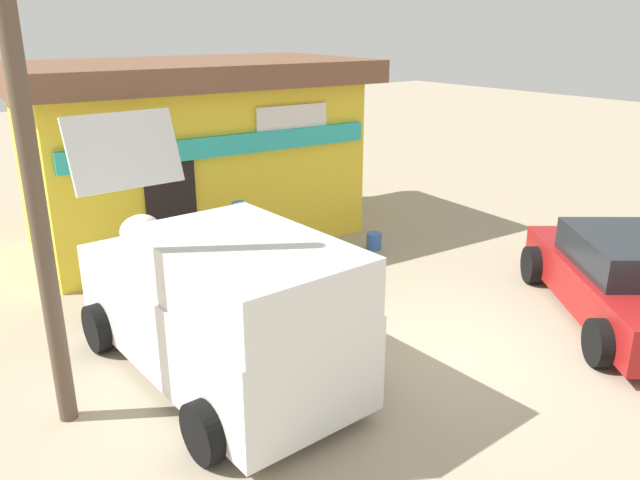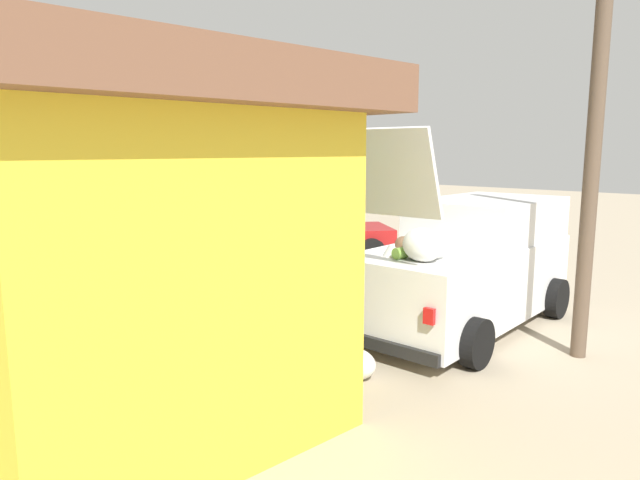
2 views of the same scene
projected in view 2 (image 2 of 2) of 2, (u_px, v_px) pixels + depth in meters
name	position (u px, v px, depth m)	size (l,w,h in m)	color
ground_plane	(371.00, 281.00, 12.08)	(60.00, 60.00, 0.00)	tan
storefront_bar	(84.00, 230.00, 6.67)	(7.10, 4.38, 3.57)	yellow
delivery_van	(468.00, 264.00, 8.96)	(2.25, 4.77, 3.05)	white
parked_sedan	(311.00, 235.00, 14.45)	(3.89, 4.30, 1.31)	maroon
vendor_standing	(316.00, 275.00, 8.55)	(0.40, 0.56, 1.60)	navy
customer_bending	(387.00, 282.00, 7.92)	(0.63, 0.71, 1.58)	#726047
unloaded_banana_pile	(352.00, 364.00, 6.94)	(0.70, 0.65, 0.38)	silver
paint_bucket	(178.00, 291.00, 10.58)	(0.30, 0.30, 0.33)	blue
utility_pole	(592.00, 171.00, 7.31)	(0.20, 0.20, 5.02)	brown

